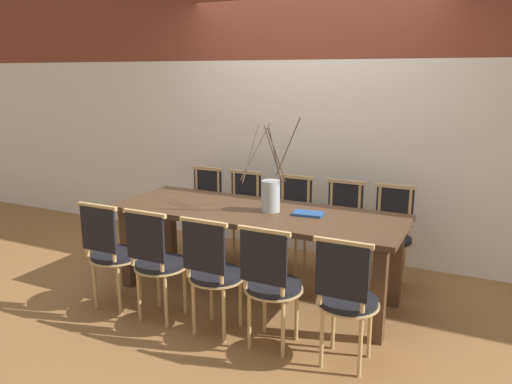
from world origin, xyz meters
TOP-DOWN VIEW (x-y plane):
  - ground_plane at (0.00, 0.00)m, footprint 16.00×16.00m
  - wall_rear at (0.00, 1.21)m, footprint 12.00×0.06m
  - dining_table at (0.00, 0.00)m, footprint 2.35×0.83m
  - chair_near_leftend at (-0.90, -0.69)m, footprint 0.40×0.40m
  - chair_near_left at (-0.47, -0.69)m, footprint 0.40×0.40m
  - chair_near_center at (0.01, -0.69)m, footprint 0.40×0.40m
  - chair_near_right at (0.44, -0.69)m, footprint 0.40×0.40m
  - chair_near_rightend at (0.94, -0.69)m, footprint 0.40×0.40m
  - chair_far_leftend at (-0.94, 0.69)m, footprint 0.40×0.40m
  - chair_far_left at (-0.50, 0.69)m, footprint 0.40×0.40m
  - chair_far_center at (0.02, 0.69)m, footprint 0.40×0.40m
  - chair_far_right at (0.51, 0.69)m, footprint 0.40×0.40m
  - chair_far_rightend at (0.94, 0.69)m, footprint 0.40×0.40m
  - vase_centerpiece at (0.12, 0.02)m, footprint 0.44×0.41m
  - book_stack at (0.42, 0.05)m, footprint 0.24×0.17m

SIDE VIEW (x-z plane):
  - ground_plane at x=0.00m, z-range 0.00..0.00m
  - chair_near_leftend at x=-0.90m, z-range 0.04..0.91m
  - chair_near_left at x=-0.47m, z-range 0.04..0.91m
  - chair_near_center at x=0.01m, z-range 0.04..0.91m
  - chair_near_right at x=0.44m, z-range 0.04..0.91m
  - chair_near_rightend at x=0.94m, z-range 0.04..0.91m
  - chair_far_leftend at x=-0.94m, z-range 0.04..0.91m
  - chair_far_left at x=-0.50m, z-range 0.04..0.91m
  - chair_far_center at x=0.02m, z-range 0.04..0.91m
  - chair_far_right at x=0.51m, z-range 0.04..0.91m
  - chair_far_rightend at x=0.94m, z-range 0.04..0.91m
  - dining_table at x=0.00m, z-range 0.26..0.99m
  - book_stack at x=0.42m, z-range 0.73..0.75m
  - vase_centerpiece at x=0.12m, z-range 0.49..1.24m
  - wall_rear at x=0.00m, z-range 0.00..3.20m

